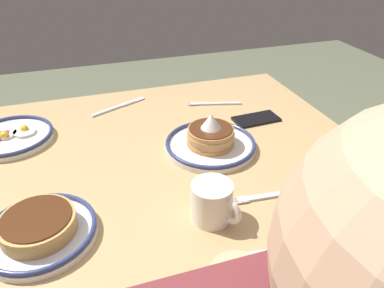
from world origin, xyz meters
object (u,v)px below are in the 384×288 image
coffee_mug (213,202)px  tea_spoon (293,250)px  butter_knife (119,106)px  fork_far (214,104)px  plate_far_companion (210,140)px  plate_center_pancakes (39,229)px  cell_phone (256,119)px  plate_near_main (11,137)px  paper_napkin (339,178)px  fork_near (276,195)px

coffee_mug → tea_spoon: size_ratio=0.59×
butter_knife → fork_far: bearing=165.9°
plate_far_companion → fork_far: 0.28m
plate_center_pancakes → butter_knife: 0.60m
tea_spoon → cell_phone: bearing=-109.2°
coffee_mug → tea_spoon: 0.18m
plate_near_main → paper_napkin: bearing=150.3°
plate_far_companion → butter_knife: size_ratio=1.29×
plate_center_pancakes → paper_napkin: size_ratio=1.50×
paper_napkin → fork_near: (0.18, 0.01, 0.00)m
plate_near_main → plate_center_pancakes: plate_center_pancakes is taller
paper_napkin → tea_spoon: (0.23, 0.17, 0.00)m
cell_phone → butter_knife: size_ratio=0.74×
cell_phone → tea_spoon: 0.54m
plate_near_main → fork_far: (-0.64, -0.04, -0.01)m
plate_far_companion → tea_spoon: (-0.02, 0.40, -0.02)m
fork_near → tea_spoon: (0.05, 0.16, 0.00)m
paper_napkin → tea_spoon: tea_spoon is taller
coffee_mug → butter_knife: bearing=-79.6°
fork_far → tea_spoon: bearing=82.1°
cell_phone → plate_center_pancakes: bearing=23.5°
coffee_mug → cell_phone: size_ratio=0.76×
fork_far → fork_near: bearing=85.6°
plate_near_main → coffee_mug: 0.65m
plate_center_pancakes → tea_spoon: (-0.46, 0.19, -0.02)m
plate_near_main → plate_far_companion: (-0.53, 0.22, 0.01)m
plate_far_companion → fork_near: size_ratio=1.23×
plate_far_companion → butter_knife: (0.20, -0.34, -0.02)m
cell_phone → paper_napkin: size_ratio=0.96×
plate_center_pancakes → plate_far_companion: size_ratio=0.89×
paper_napkin → butter_knife: (0.46, -0.57, 0.00)m
plate_center_pancakes → fork_far: bearing=-139.7°
plate_near_main → coffee_mug: (-0.44, 0.48, 0.03)m
coffee_mug → butter_knife: coffee_mug is taller
plate_far_companion → cell_phone: size_ratio=1.74×
coffee_mug → fork_far: size_ratio=0.61×
plate_far_companion → fork_near: plate_far_companion is taller
coffee_mug → butter_knife: size_ratio=0.56×
plate_far_companion → fork_far: (-0.11, -0.26, -0.02)m
plate_center_pancakes → butter_knife: bearing=-113.2°
coffee_mug → paper_napkin: 0.35m
plate_far_companion → paper_napkin: (-0.25, 0.23, -0.02)m
coffee_mug → fork_near: (-0.17, -0.02, -0.04)m
plate_center_pancakes → paper_napkin: bearing=178.2°
plate_center_pancakes → tea_spoon: size_ratio=1.21×
butter_knife → tea_spoon: (-0.23, 0.74, 0.00)m
plate_far_companion → fork_near: bearing=106.8°
plate_near_main → plate_far_companion: 0.57m
fork_near → fork_far: bearing=-94.4°
plate_near_main → cell_phone: bearing=171.6°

